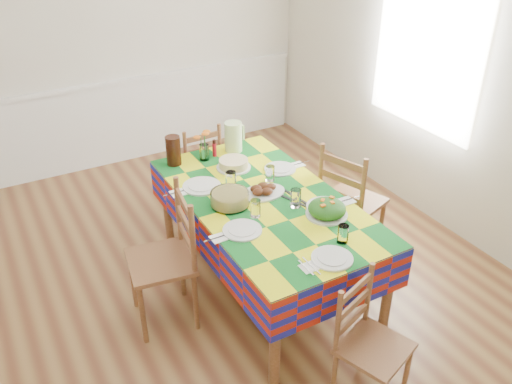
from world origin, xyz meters
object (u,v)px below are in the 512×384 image
meat_platter (263,191)px  chair_right (349,203)px  tea_pitcher (173,150)px  chair_left (167,260)px  chair_far (198,168)px  green_pitcher (233,137)px  dining_table (265,208)px  chair_near (369,345)px

meat_platter → chair_right: bearing=-6.1°
tea_pitcher → chair_left: (-0.41, -0.83, -0.37)m
meat_platter → chair_left: bearing=-174.9°
chair_far → chair_left: (-0.77, -1.22, 0.06)m
meat_platter → chair_far: size_ratio=0.38×
green_pitcher → tea_pitcher: size_ratio=1.06×
dining_table → green_pitcher: bearing=78.4°
meat_platter → chair_far: 1.20m
meat_platter → chair_right: (0.75, -0.08, -0.28)m
chair_left → green_pitcher: bearing=139.7°
chair_far → chair_right: size_ratio=0.88×
dining_table → tea_pitcher: size_ratio=8.16×
green_pitcher → chair_right: size_ratio=0.25×
dining_table → tea_pitcher: bearing=113.7°
tea_pitcher → green_pitcher: bearing=-1.3°
chair_left → dining_table: bearing=99.0°
meat_platter → chair_right: chair_right is taller
meat_platter → chair_left: chair_left is taller
green_pitcher → chair_far: green_pitcher is taller
meat_platter → chair_left: (-0.79, -0.07, -0.28)m
dining_table → green_pitcher: green_pitcher is taller
dining_table → meat_platter: bearing=70.4°
meat_platter → tea_pitcher: (-0.38, 0.76, 0.09)m
meat_platter → chair_left: size_ratio=0.33×
dining_table → chair_far: size_ratio=2.20×
chair_far → chair_right: (0.77, -1.23, 0.06)m
green_pitcher → chair_left: chair_left is taller
chair_left → chair_right: bearing=98.2°
meat_platter → tea_pitcher: bearing=116.9°
chair_left → chair_right: chair_left is taller
meat_platter → dining_table: bearing=-109.6°
dining_table → chair_right: bearing=-1.1°
chair_far → meat_platter: bearing=88.5°
chair_near → tea_pitcher: bearing=79.9°
chair_far → chair_right: bearing=119.3°
green_pitcher → tea_pitcher: 0.53m
meat_platter → chair_right: size_ratio=0.33×
chair_left → chair_right: (1.53, -0.01, -0.00)m
green_pitcher → chair_far: (-0.16, 0.41, -0.44)m
green_pitcher → meat_platter: bearing=-100.9°
dining_table → meat_platter: meat_platter is taller
green_pitcher → chair_left: (-0.93, -0.82, -0.38)m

